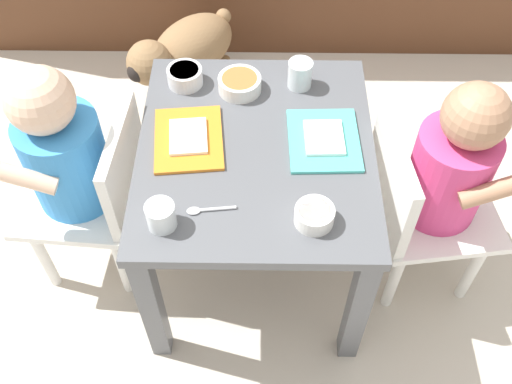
% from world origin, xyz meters
% --- Properties ---
extents(ground_plane, '(7.00, 7.00, 0.00)m').
position_xyz_m(ground_plane, '(0.00, 0.00, 0.00)').
color(ground_plane, beige).
extents(dining_table, '(0.52, 0.58, 0.45)m').
position_xyz_m(dining_table, '(0.00, 0.00, 0.37)').
color(dining_table, '#515459').
rests_on(dining_table, ground).
extents(seated_child_left, '(0.30, 0.30, 0.65)m').
position_xyz_m(seated_child_left, '(-0.42, 0.01, 0.40)').
color(seated_child_left, white).
rests_on(seated_child_left, ground).
extents(seated_child_right, '(0.32, 0.32, 0.64)m').
position_xyz_m(seated_child_right, '(0.42, -0.02, 0.40)').
color(seated_child_right, white).
rests_on(seated_child_right, ground).
extents(dog, '(0.35, 0.38, 0.32)m').
position_xyz_m(dog, '(-0.23, 0.63, 0.21)').
color(dog, olive).
rests_on(dog, ground).
extents(food_tray_left, '(0.17, 0.20, 0.02)m').
position_xyz_m(food_tray_left, '(-0.15, 0.02, 0.46)').
color(food_tray_left, orange).
rests_on(food_tray_left, dining_table).
extents(food_tray_right, '(0.16, 0.19, 0.02)m').
position_xyz_m(food_tray_right, '(0.15, 0.02, 0.46)').
color(food_tray_right, '#4CC6BC').
rests_on(food_tray_right, dining_table).
extents(water_cup_left, '(0.06, 0.06, 0.06)m').
position_xyz_m(water_cup_left, '(-0.18, -0.21, 0.47)').
color(water_cup_left, white).
rests_on(water_cup_left, dining_table).
extents(water_cup_right, '(0.06, 0.06, 0.07)m').
position_xyz_m(water_cup_right, '(0.10, 0.20, 0.48)').
color(water_cup_right, white).
rests_on(water_cup_right, dining_table).
extents(cereal_bowl_right_side, '(0.08, 0.08, 0.04)m').
position_xyz_m(cereal_bowl_right_side, '(-0.17, 0.20, 0.47)').
color(cereal_bowl_right_side, white).
rests_on(cereal_bowl_right_side, dining_table).
extents(cereal_bowl_left_side, '(0.08, 0.08, 0.04)m').
position_xyz_m(cereal_bowl_left_side, '(0.12, -0.19, 0.47)').
color(cereal_bowl_left_side, white).
rests_on(cereal_bowl_left_side, dining_table).
extents(veggie_bowl_far, '(0.10, 0.10, 0.04)m').
position_xyz_m(veggie_bowl_far, '(-0.04, 0.18, 0.47)').
color(veggie_bowl_far, white).
rests_on(veggie_bowl_far, dining_table).
extents(spoon_by_left_tray, '(0.10, 0.02, 0.01)m').
position_xyz_m(spoon_by_left_tray, '(-0.10, -0.17, 0.45)').
color(spoon_by_left_tray, silver).
rests_on(spoon_by_left_tray, dining_table).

